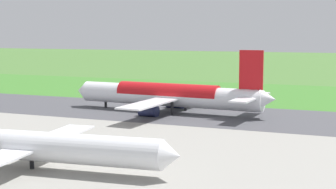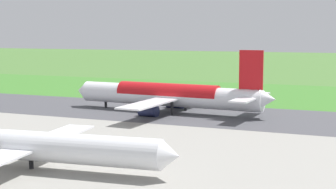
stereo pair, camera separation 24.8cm
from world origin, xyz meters
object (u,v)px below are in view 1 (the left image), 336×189
object	(u,v)px
airliner_parked_mid	(30,145)
traffic_cone_orange	(230,96)
airliner_main	(169,95)
no_stopping_sign	(249,91)

from	to	relation	value
airliner_parked_mid	traffic_cone_orange	world-z (taller)	airliner_parked_mid
traffic_cone_orange	airliner_main	bearing A→B (deg)	81.23
no_stopping_sign	airliner_parked_mid	bearing A→B (deg)	84.49
airliner_main	no_stopping_sign	xyz separation A→B (m)	(-10.58, -40.22, -2.84)
airliner_main	no_stopping_sign	size ratio (longest dim) A/B	21.33
no_stopping_sign	traffic_cone_orange	xyz separation A→B (m)	(5.02, 4.20, -1.23)
airliner_main	traffic_cone_orange	bearing A→B (deg)	-98.77
airliner_main	no_stopping_sign	distance (m)	41.68
airliner_parked_mid	airliner_main	bearing A→B (deg)	-88.80
no_stopping_sign	traffic_cone_orange	distance (m)	6.66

